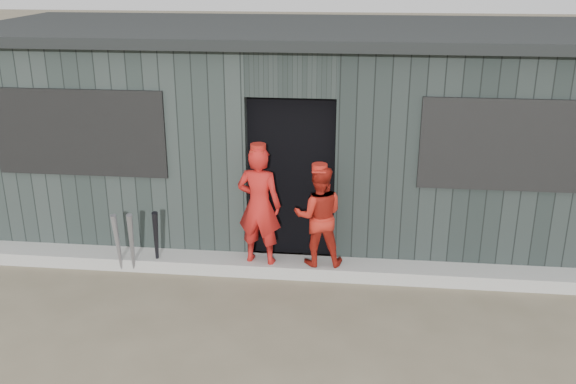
# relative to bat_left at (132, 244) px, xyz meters

# --- Properties ---
(ground) EXTENTS (80.00, 80.00, 0.00)m
(ground) POSITION_rel_bat_left_xyz_m (1.74, -1.57, -0.40)
(ground) COLOR brown
(ground) RESTS_ON ground
(curb) EXTENTS (8.00, 0.36, 0.15)m
(curb) POSITION_rel_bat_left_xyz_m (1.74, 0.25, -0.32)
(curb) COLOR #9C9C97
(curb) RESTS_ON ground
(bat_left) EXTENTS (0.16, 0.28, 0.79)m
(bat_left) POSITION_rel_bat_left_xyz_m (0.00, 0.00, 0.00)
(bat_left) COLOR gray
(bat_left) RESTS_ON ground
(bat_mid) EXTENTS (0.08, 0.19, 0.75)m
(bat_mid) POSITION_rel_bat_left_xyz_m (-0.18, 0.03, -0.02)
(bat_mid) COLOR gray
(bat_mid) RESTS_ON ground
(bat_right) EXTENTS (0.15, 0.22, 0.77)m
(bat_right) POSITION_rel_bat_left_xyz_m (0.25, 0.12, -0.01)
(bat_right) COLOR black
(bat_right) RESTS_ON ground
(player_red_left) EXTENTS (0.54, 0.40, 1.36)m
(player_red_left) POSITION_rel_bat_left_xyz_m (1.42, 0.22, 0.44)
(player_red_left) COLOR red
(player_red_left) RESTS_ON curb
(player_red_right) EXTENTS (0.60, 0.48, 1.15)m
(player_red_right) POSITION_rel_bat_left_xyz_m (2.08, 0.25, 0.33)
(player_red_right) COLOR #A91F14
(player_red_right) RESTS_ON curb
(player_grey_back) EXTENTS (0.75, 0.66, 1.28)m
(player_grey_back) POSITION_rel_bat_left_xyz_m (2.00, 0.87, 0.25)
(player_grey_back) COLOR #BEBEBE
(player_grey_back) RESTS_ON ground
(dugout) EXTENTS (8.30, 3.30, 2.62)m
(dugout) POSITION_rel_bat_left_xyz_m (1.74, 1.93, 0.89)
(dugout) COLOR black
(dugout) RESTS_ON ground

